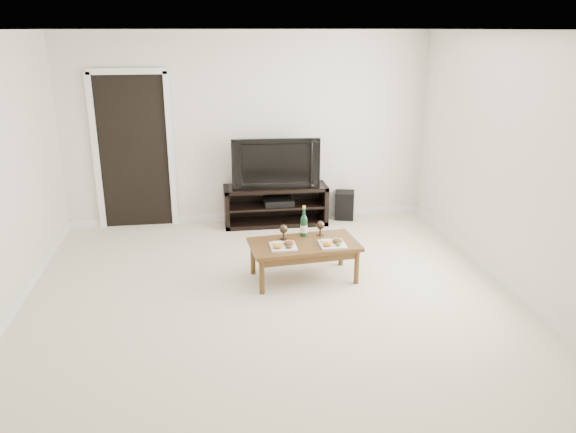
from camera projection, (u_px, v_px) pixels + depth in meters
The scene contains 14 objects.
floor at pixel (274, 309), 5.50m from camera, with size 5.50×5.50×0.00m, color beige.
back_wall at pixel (248, 129), 7.69m from camera, with size 5.00×0.04×2.60m, color silver.
ceiling at pixel (272, 27), 4.67m from camera, with size 5.00×5.50×0.04m, color white.
doorway at pixel (134, 153), 7.52m from camera, with size 0.90×0.02×2.05m, color black.
media_console at pixel (276, 205), 7.80m from camera, with size 1.42×0.45×0.55m, color black.
television at pixel (275, 162), 7.61m from camera, with size 1.19×0.16×0.68m, color black.
av_receiver at pixel (279, 202), 7.78m from camera, with size 0.40×0.30×0.08m, color black.
subwoofer at pixel (345, 205), 8.06m from camera, with size 0.27×0.27×0.40m, color black.
coffee_table at pixel (304, 261), 6.10m from camera, with size 1.15×0.63×0.42m, color brown.
plate_left at pixel (283, 244), 5.90m from camera, with size 0.27×0.27×0.07m, color white.
plate_right at pixel (332, 242), 5.96m from camera, with size 0.27×0.27×0.07m, color white.
wine_bottle at pixel (304, 221), 6.18m from camera, with size 0.07×0.07×0.35m, color #0F391E.
goblet_left at pixel (284, 232), 6.11m from camera, with size 0.09×0.09×0.17m, color #352B1D, non-canonical shape.
goblet_right at pixel (320, 228), 6.23m from camera, with size 0.09×0.09×0.17m, color #352B1D, non-canonical shape.
Camera 1 is at (-0.60, -4.89, 2.61)m, focal length 35.00 mm.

